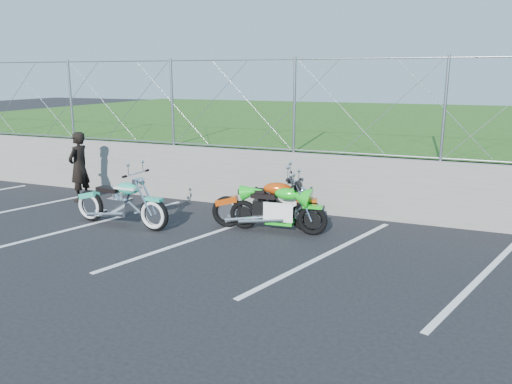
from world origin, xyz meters
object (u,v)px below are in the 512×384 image
at_px(cruiser_turquoise, 122,204).
at_px(naked_orange, 268,206).
at_px(sportbike_green, 279,210).
at_px(person_standing, 79,167).

relative_size(cruiser_turquoise, naked_orange, 1.04).
bearing_deg(naked_orange, cruiser_turquoise, -174.97).
bearing_deg(sportbike_green, cruiser_turquoise, -169.73).
relative_size(naked_orange, person_standing, 1.30).
bearing_deg(person_standing, naked_orange, 82.58).
bearing_deg(person_standing, cruiser_turquoise, 56.50).
bearing_deg(person_standing, sportbike_green, 81.90).
height_order(cruiser_turquoise, sportbike_green, cruiser_turquoise).
bearing_deg(sportbike_green, person_standing, 169.66).
height_order(sportbike_green, person_standing, person_standing).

